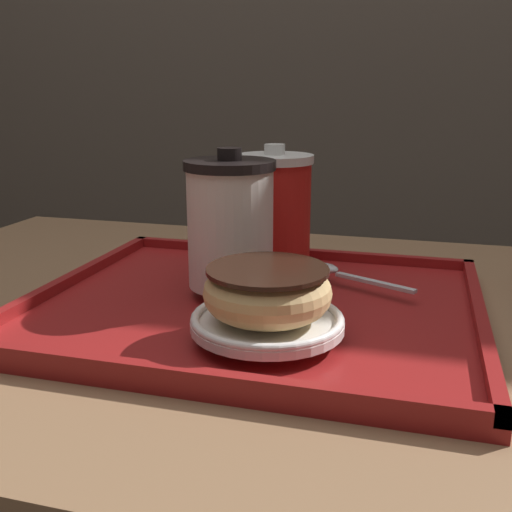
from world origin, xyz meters
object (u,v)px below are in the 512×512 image
coffee_cup_front (230,223)px  donut_chocolate_glazed (267,291)px  spoon (338,272)px  coffee_cup_rear (274,208)px

coffee_cup_front → donut_chocolate_glazed: coffee_cup_front is taller
spoon → donut_chocolate_glazed: bearing=102.8°
coffee_cup_front → spoon: 0.14m
spoon → coffee_cup_rear: bearing=-0.2°
coffee_cup_rear → donut_chocolate_glazed: 0.23m
coffee_cup_rear → donut_chocolate_glazed: (0.05, -0.22, -0.03)m
coffee_cup_front → coffee_cup_rear: coffee_cup_front is taller
coffee_cup_front → donut_chocolate_glazed: 0.14m
donut_chocolate_glazed → spoon: 0.18m
coffee_cup_rear → coffee_cup_front: bearing=-101.4°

